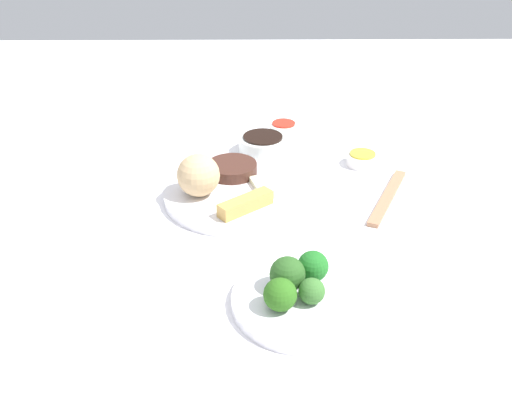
# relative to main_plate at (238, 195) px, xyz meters

# --- Properties ---
(tabletop) EXTENTS (2.20, 2.20, 0.02)m
(tabletop) POSITION_rel_main_plate_xyz_m (0.02, -0.01, -0.02)
(tabletop) COLOR white
(tabletop) RESTS_ON ground
(main_plate) EXTENTS (0.27, 0.27, 0.02)m
(main_plate) POSITION_rel_main_plate_xyz_m (0.00, 0.00, 0.00)
(main_plate) COLOR white
(main_plate) RESTS_ON tabletop
(rice_scoop) EXTENTS (0.08, 0.08, 0.08)m
(rice_scoop) POSITION_rel_main_plate_xyz_m (-0.07, -0.01, 0.05)
(rice_scoop) COLOR tan
(rice_scoop) RESTS_ON main_plate
(spring_roll) EXTENTS (0.10, 0.09, 0.02)m
(spring_roll) POSITION_rel_main_plate_xyz_m (0.01, -0.07, 0.02)
(spring_roll) COLOR tan
(spring_roll) RESTS_ON main_plate
(crab_rangoon_wonton) EXTENTS (0.10, 0.10, 0.01)m
(crab_rangoon_wonton) POSITION_rel_main_plate_xyz_m (0.07, 0.01, 0.01)
(crab_rangoon_wonton) COLOR beige
(crab_rangoon_wonton) RESTS_ON main_plate
(stir_fry_heap) EXTENTS (0.10, 0.10, 0.02)m
(stir_fry_heap) POSITION_rel_main_plate_xyz_m (-0.01, 0.07, 0.02)
(stir_fry_heap) COLOR #44261D
(stir_fry_heap) RESTS_ON main_plate
(broccoli_plate) EXTENTS (0.21, 0.21, 0.01)m
(broccoli_plate) POSITION_rel_main_plate_xyz_m (0.10, -0.31, -0.00)
(broccoli_plate) COLOR white
(broccoli_plate) RESTS_ON tabletop
(broccoli_floret_0) EXTENTS (0.04, 0.04, 0.04)m
(broccoli_floret_0) POSITION_rel_main_plate_xyz_m (0.11, -0.32, 0.02)
(broccoli_floret_0) COLOR #386E2D
(broccoli_floret_0) RESTS_ON broccoli_plate
(broccoli_floret_1) EXTENTS (0.05, 0.05, 0.05)m
(broccoli_floret_1) POSITION_rel_main_plate_xyz_m (0.11, -0.27, 0.03)
(broccoli_floret_1) COLOR #1E6A22
(broccoli_floret_1) RESTS_ON broccoli_plate
(broccoli_floret_2) EXTENTS (0.05, 0.05, 0.05)m
(broccoli_floret_2) POSITION_rel_main_plate_xyz_m (0.06, -0.33, 0.03)
(broccoli_floret_2) COLOR #2B6419
(broccoli_floret_2) RESTS_ON broccoli_plate
(broccoli_floret_3) EXTENTS (0.05, 0.05, 0.05)m
(broccoli_floret_3) POSITION_rel_main_plate_xyz_m (0.08, -0.29, 0.03)
(broccoli_floret_3) COLOR #295620
(broccoli_floret_3) RESTS_ON broccoli_plate
(soy_sauce_bowl) EXTENTS (0.10, 0.10, 0.03)m
(soy_sauce_bowl) POSITION_rel_main_plate_xyz_m (0.05, 0.20, 0.01)
(soy_sauce_bowl) COLOR white
(soy_sauce_bowl) RESTS_ON tabletop
(soy_sauce_bowl_liquid) EXTENTS (0.08, 0.08, 0.00)m
(soy_sauce_bowl_liquid) POSITION_rel_main_plate_xyz_m (0.05, 0.20, 0.03)
(soy_sauce_bowl_liquid) COLOR black
(soy_sauce_bowl_liquid) RESTS_ON soy_sauce_bowl
(sauce_ramekin_hot_mustard) EXTENTS (0.06, 0.06, 0.02)m
(sauce_ramekin_hot_mustard) POSITION_rel_main_plate_xyz_m (0.25, 0.14, 0.00)
(sauce_ramekin_hot_mustard) COLOR white
(sauce_ramekin_hot_mustard) RESTS_ON tabletop
(sauce_ramekin_hot_mustard_liquid) EXTENTS (0.05, 0.05, 0.00)m
(sauce_ramekin_hot_mustard_liquid) POSITION_rel_main_plate_xyz_m (0.25, 0.14, 0.02)
(sauce_ramekin_hot_mustard_liquid) COLOR yellow
(sauce_ramekin_hot_mustard_liquid) RESTS_ON sauce_ramekin_hot_mustard
(sauce_ramekin_sweet_and_sour) EXTENTS (0.06, 0.06, 0.02)m
(sauce_ramekin_sweet_and_sour) POSITION_rel_main_plate_xyz_m (0.10, 0.30, 0.00)
(sauce_ramekin_sweet_and_sour) COLOR white
(sauce_ramekin_sweet_and_sour) RESTS_ON tabletop
(sauce_ramekin_sweet_and_sour_liquid) EXTENTS (0.05, 0.05, 0.00)m
(sauce_ramekin_sweet_and_sour_liquid) POSITION_rel_main_plate_xyz_m (0.10, 0.30, 0.02)
(sauce_ramekin_sweet_and_sour_liquid) COLOR red
(sauce_ramekin_sweet_and_sour_liquid) RESTS_ON sauce_ramekin_sweet_and_sour
(chopsticks_pair) EXTENTS (0.11, 0.21, 0.01)m
(chopsticks_pair) POSITION_rel_main_plate_xyz_m (0.28, -0.00, -0.00)
(chopsticks_pair) COLOR #AD7856
(chopsticks_pair) RESTS_ON tabletop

